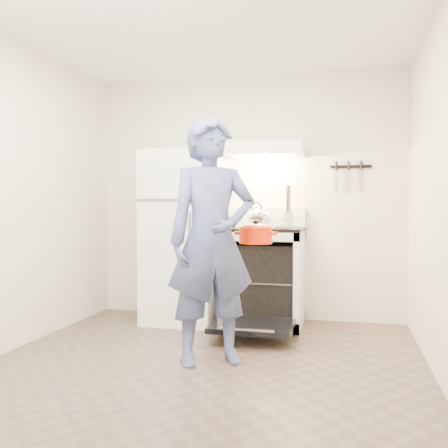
{
  "coord_description": "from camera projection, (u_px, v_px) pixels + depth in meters",
  "views": [
    {
      "loc": [
        1.0,
        -3.31,
        1.15
      ],
      "look_at": [
        -0.05,
        1.0,
        1.0
      ],
      "focal_mm": 40.0,
      "sensor_mm": 36.0,
      "label": 1
    }
  ],
  "objects": [
    {
      "name": "back_wall",
      "position": [
        247.0,
        198.0,
        5.2
      ],
      "size": [
        3.2,
        0.02,
        2.5
      ],
      "primitive_type": "cube",
      "color": "beige",
      "rests_on": "ground"
    },
    {
      "name": "oven_door",
      "position": [
        252.0,
        326.0,
        4.29
      ],
      "size": [
        0.7,
        0.54,
        0.04
      ],
      "primitive_type": "cube",
      "color": "black",
      "rests_on": "floor"
    },
    {
      "name": "pizza_stone",
      "position": [
        259.0,
        277.0,
        4.95
      ],
      "size": [
        0.35,
        0.35,
        0.02
      ],
      "primitive_type": "cylinder",
      "color": "#916A4E",
      "rests_on": "oven_rack"
    },
    {
      "name": "refrigerator",
      "position": [
        183.0,
        237.0,
        5.01
      ],
      "size": [
        0.7,
        0.7,
        1.7
      ],
      "primitive_type": "cube",
      "color": "white",
      "rests_on": "floor"
    },
    {
      "name": "backsplash",
      "position": [
        268.0,
        217.0,
        5.11
      ],
      "size": [
        0.76,
        0.07,
        0.2
      ],
      "primitive_type": "cube",
      "color": "white",
      "rests_on": "cooktop"
    },
    {
      "name": "tea_kettle",
      "position": [
        256.0,
        215.0,
        5.02
      ],
      "size": [
        0.21,
        0.17,
        0.25
      ],
      "primitive_type": null,
      "color": "#BABABF",
      "rests_on": "cooktop"
    },
    {
      "name": "person",
      "position": [
        212.0,
        241.0,
        3.67
      ],
      "size": [
        0.79,
        0.7,
        1.81
      ],
      "primitive_type": "imported",
      "rotation": [
        0.0,
        0.0,
        0.52
      ],
      "color": "navy",
      "rests_on": "floor"
    },
    {
      "name": "stove_body",
      "position": [
        263.0,
        278.0,
        4.85
      ],
      "size": [
        0.76,
        0.65,
        0.92
      ],
      "primitive_type": "cube",
      "color": "white",
      "rests_on": "floor"
    },
    {
      "name": "knife_strip",
      "position": [
        351.0,
        167.0,
        4.92
      ],
      "size": [
        0.4,
        0.02,
        0.03
      ],
      "primitive_type": "cube",
      "color": "black",
      "rests_on": "back_wall"
    },
    {
      "name": "cooktop",
      "position": [
        264.0,
        229.0,
        4.84
      ],
      "size": [
        0.76,
        0.65,
        0.03
      ],
      "primitive_type": "cube",
      "color": "black",
      "rests_on": "stove_body"
    },
    {
      "name": "oven_rack",
      "position": [
        263.0,
        280.0,
        4.86
      ],
      "size": [
        0.6,
        0.52,
        0.01
      ],
      "primitive_type": "cube",
      "color": "slate",
      "rests_on": "stove_body"
    },
    {
      "name": "range_hood",
      "position": [
        265.0,
        150.0,
        4.88
      ],
      "size": [
        0.76,
        0.5,
        0.12
      ],
      "primitive_type": "cube",
      "color": "white",
      "rests_on": "back_wall"
    },
    {
      "name": "floor",
      "position": [
        197.0,
        371.0,
        3.49
      ],
      "size": [
        3.6,
        3.6,
        0.0
      ],
      "primitive_type": "plane",
      "color": "brown",
      "rests_on": "ground"
    },
    {
      "name": "utensil_jar",
      "position": [
        288.0,
        219.0,
        4.52
      ],
      "size": [
        0.1,
        0.1,
        0.13
      ],
      "primitive_type": "cylinder",
      "rotation": [
        0.0,
        0.0,
        0.13
      ],
      "color": "silver",
      "rests_on": "cooktop"
    },
    {
      "name": "dutch_oven",
      "position": [
        256.0,
        236.0,
        3.83
      ],
      "size": [
        0.32,
        0.25,
        0.22
      ],
      "primitive_type": null,
      "color": "red",
      "rests_on": "person"
    }
  ]
}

